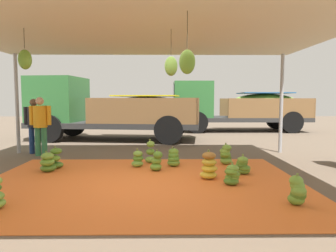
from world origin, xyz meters
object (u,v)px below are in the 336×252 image
Objects in this scene: banana_bunch_10 at (55,159)px; banana_bunch_0 at (157,162)px; banana_bunch_3 at (226,155)px; banana_bunch_13 at (48,163)px; cargo_truck_main at (108,109)px; cargo_truck_far at (235,106)px; worker_0 at (34,122)px; banana_bunch_11 at (138,159)px; worker_1 at (40,122)px; banana_bunch_8 at (174,158)px; banana_bunch_6 at (297,191)px; banana_bunch_12 at (232,175)px; banana_bunch_9 at (209,166)px; banana_bunch_1 at (243,166)px; banana_bunch_4 at (150,153)px.

banana_bunch_0 is at bearing -6.92° from banana_bunch_10.
banana_bunch_13 is at bearing -169.36° from banana_bunch_3.
cargo_truck_main is 1.02× the size of cargo_truck_far.
cargo_truck_main is 4.20× the size of worker_0.
banana_bunch_13 is at bearing -93.29° from cargo_truck_main.
worker_1 is (-2.77, 1.47, 0.76)m from banana_bunch_11.
banana_bunch_8 is 1.07× the size of banana_bunch_11.
banana_bunch_6 reaches higher than banana_bunch_8.
banana_bunch_9 is at bearing 129.36° from banana_bunch_12.
banana_bunch_3 is at bearing 66.07° from banana_bunch_9.
banana_bunch_8 is 0.82m from banana_bunch_11.
banana_bunch_3 is 0.08× the size of cargo_truck_far.
banana_bunch_3 is 2.92m from banana_bunch_6.
worker_0 is (-7.18, -6.34, -0.30)m from cargo_truck_far.
banana_bunch_1 is at bearing -29.68° from banana_bunch_8.
banana_bunch_9 is 1.35× the size of banana_bunch_11.
worker_1 is at bearing -48.76° from worker_0.
banana_bunch_0 is 3.79m from worker_1.
banana_bunch_0 is 1.78m from banana_bunch_12.
banana_bunch_0 is 1.04× the size of banana_bunch_8.
cargo_truck_main is 3.68m from worker_1.
banana_bunch_11 is at bearing 14.60° from banana_bunch_13.
banana_bunch_0 is 5.79m from cargo_truck_main.
banana_bunch_8 reaches higher than banana_bunch_1.
banana_bunch_3 is at bearing 99.19° from banana_bunch_6.
worker_1 is at bearing 146.96° from banana_bunch_12.
cargo_truck_far is at bearing 75.71° from banana_bunch_3.
banana_bunch_6 reaches higher than banana_bunch_13.
banana_bunch_6 reaches higher than banana_bunch_11.
banana_bunch_8 is 0.07× the size of cargo_truck_main.
banana_bunch_1 is 0.94× the size of banana_bunch_8.
banana_bunch_9 is (-0.59, -1.34, 0.02)m from banana_bunch_3.
banana_bunch_3 is 6.00m from cargo_truck_main.
banana_bunch_9 is 5.00m from worker_1.
worker_0 reaches higher than banana_bunch_10.
banana_bunch_8 is at bearing -111.88° from cargo_truck_far.
worker_0 is (-3.53, 2.25, 0.71)m from banana_bunch_0.
banana_bunch_8 is at bearing -24.61° from worker_0.
cargo_truck_main reaches higher than banana_bunch_11.
banana_bunch_10 reaches higher than banana_bunch_12.
banana_bunch_1 is 0.89× the size of banana_bunch_6.
worker_1 is at bearing 152.05° from banana_bunch_11.
banana_bunch_3 is 1.14× the size of banana_bunch_8.
cargo_truck_main is 4.09× the size of worker_1.
banana_bunch_3 is 1.81m from banana_bunch_4.
banana_bunch_6 is (0.47, -2.89, -0.02)m from banana_bunch_3.
banana_bunch_1 is (1.78, -0.34, -0.02)m from banana_bunch_0.
banana_bunch_12 is 0.26× the size of worker_1.
banana_bunch_12 is 10.01m from cargo_truck_far.
banana_bunch_8 is 8.82m from cargo_truck_far.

